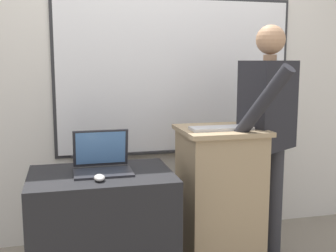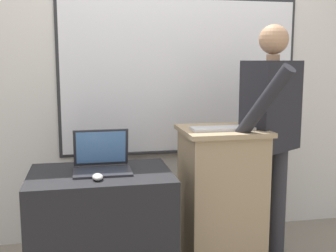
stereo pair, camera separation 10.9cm
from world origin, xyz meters
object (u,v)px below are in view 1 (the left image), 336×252
at_px(side_desk, 102,235).
at_px(laptop, 102,159).
at_px(computer_mouse_by_laptop, 99,178).
at_px(person_presenter, 268,128).
at_px(lectern_podium, 219,198).
at_px(wireless_keyboard, 221,128).

bearing_deg(side_desk, laptop, 77.34).
distance_m(side_desk, computer_mouse_by_laptop, 0.43).
xyz_separation_m(side_desk, person_presenter, (1.17, 0.20, 0.58)).
xyz_separation_m(lectern_podium, computer_mouse_by_laptop, (-0.83, -0.33, 0.29)).
height_order(side_desk, wireless_keyboard, wireless_keyboard).
relative_size(side_desk, laptop, 2.47).
xyz_separation_m(lectern_podium, laptop, (-0.80, -0.12, 0.35)).
bearing_deg(computer_mouse_by_laptop, person_presenter, 16.48).
bearing_deg(side_desk, person_presenter, 9.54).
bearing_deg(side_desk, wireless_keyboard, 7.68).
relative_size(person_presenter, laptop, 4.90).
relative_size(lectern_podium, person_presenter, 0.59).
bearing_deg(laptop, lectern_podium, 8.18).
bearing_deg(lectern_podium, computer_mouse_by_laptop, -158.58).
height_order(lectern_podium, person_presenter, person_presenter).
relative_size(lectern_podium, laptop, 2.89).
bearing_deg(laptop, wireless_keyboard, 3.71).
xyz_separation_m(side_desk, laptop, (0.01, 0.06, 0.46)).
distance_m(person_presenter, laptop, 1.17).
relative_size(side_desk, computer_mouse_by_laptop, 8.40).
relative_size(side_desk, person_presenter, 0.50).
relative_size(wireless_keyboard, computer_mouse_by_laptop, 4.07).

